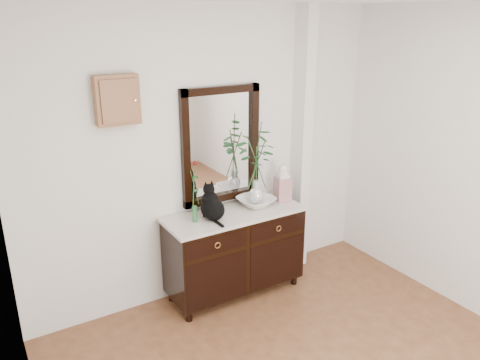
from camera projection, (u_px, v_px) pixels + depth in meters
wall_back at (211, 156)px, 4.34m from camera, size 3.60×0.04×2.70m
pilaster at (301, 144)px, 4.77m from camera, size 0.12×0.20×2.70m
sideboard at (235, 249)px, 4.48m from camera, size 1.33×0.52×0.82m
wall_mirror at (221, 146)px, 4.35m from camera, size 0.80×0.06×1.10m
key_cabinet at (117, 100)px, 3.69m from camera, size 0.35×0.10×0.40m
cat at (212, 202)px, 4.16m from camera, size 0.24×0.29×0.33m
lotus_bowl at (256, 201)px, 4.50m from camera, size 0.39×0.39×0.08m
vase_branches at (257, 163)px, 4.37m from camera, size 0.45×0.45×0.82m
bud_vase_rose at (194, 191)px, 4.06m from camera, size 0.09×0.09×0.57m
ginger_jar at (283, 182)px, 4.59m from camera, size 0.16×0.16×0.38m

